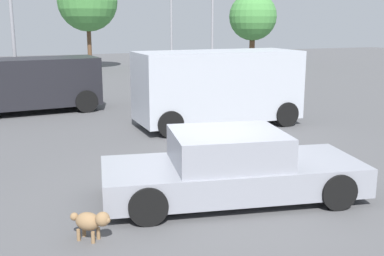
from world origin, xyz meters
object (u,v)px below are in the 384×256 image
Objects in this scene: sedan_foreground at (231,168)px; suv_dark at (26,83)px; dog at (91,221)px; light_post_near at (213,3)px; van_white at (218,86)px; light_post_far at (10,3)px; light_post_mid at (171,12)px.

suv_dark is (-3.01, 10.18, 0.47)m from sedan_foreground.
dog is 10.99m from suv_dark.
van_white is at bearing -113.22° from light_post_near.
dog is (-2.67, -0.78, -0.27)m from sedan_foreground.
van_white is 0.90× the size of light_post_far.
light_post_near reaches higher than light_post_far.
suv_dark is at bearing -145.78° from light_post_near.
van_white is 0.99× the size of suv_dark.
van_white is 8.93m from light_post_far.
light_post_near is at bearing -113.64° from van_white.
light_post_far reaches higher than dog.
sedan_foreground is at bearing -106.23° from light_post_mid.
sedan_foreground is 13.03m from light_post_far.
suv_dark is 0.91× the size of light_post_far.
light_post_mid is at bearing 117.54° from light_post_near.
sedan_foreground is 6.28m from van_white.
light_post_mid is (8.82, 9.77, 2.69)m from suv_dark.
van_white is at bearing -103.62° from light_post_mid.
sedan_foreground is 21.01m from light_post_mid.
light_post_mid reaches higher than suv_dark.
sedan_foreground is 18.98m from light_post_near.
light_post_mid is 0.97× the size of light_post_far.
suv_dark is (-5.38, 4.41, -0.18)m from van_white.
suv_dark is at bearing -132.08° from light_post_mid.
light_post_near is at bearing -62.46° from light_post_mid.
light_post_near reaches higher than light_post_mid.
suv_dark is at bearing 116.80° from sedan_foreground.
light_post_far is at bearing -139.45° from light_post_mid.
sedan_foreground is 0.80× the size of light_post_near.
light_post_near is (7.26, 17.16, 3.60)m from sedan_foreground.
light_post_far is at bearing -87.39° from suv_dark.
dog is at bearing -87.33° from light_post_far.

